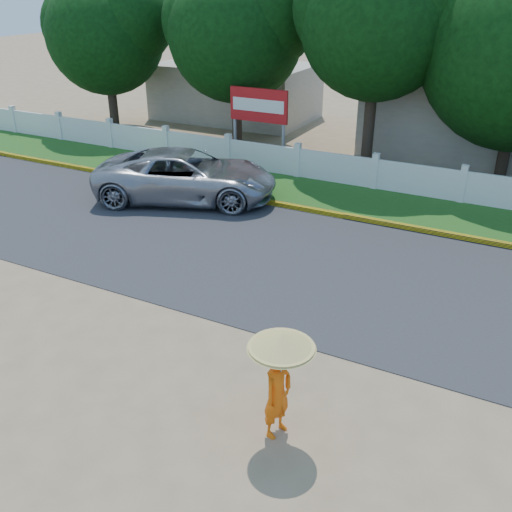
{
  "coord_description": "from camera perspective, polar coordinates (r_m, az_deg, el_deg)",
  "views": [
    {
      "loc": [
        5.2,
        -8.05,
        6.84
      ],
      "look_at": [
        0.0,
        2.0,
        1.3
      ],
      "focal_mm": 40.0,
      "sensor_mm": 36.0,
      "label": 1
    }
  ],
  "objects": [
    {
      "name": "vehicle",
      "position": [
        19.49,
        -7.0,
        7.96
      ],
      "size": [
        6.63,
        4.76,
        1.68
      ],
      "primitive_type": "imported",
      "rotation": [
        0.0,
        0.0,
        1.94
      ],
      "color": "#A0A2A8",
      "rests_on": "ground"
    },
    {
      "name": "building_far",
      "position": [
        31.5,
        -2.03,
        16.13
      ],
      "size": [
        8.0,
        5.0,
        2.8
      ],
      "primitive_type": "cube",
      "color": "#B7AD99",
      "rests_on": "ground"
    },
    {
      "name": "curb",
      "position": [
        18.21,
        8.8,
        3.99
      ],
      "size": [
        40.0,
        0.18,
        0.16
      ],
      "primitive_type": "cube",
      "color": "yellow",
      "rests_on": "ground"
    },
    {
      "name": "building_near",
      "position": [
        26.66,
        22.66,
        12.81
      ],
      "size": [
        10.0,
        6.0,
        3.2
      ],
      "primitive_type": "cube",
      "color": "#B7AD99",
      "rests_on": "ground"
    },
    {
      "name": "billboard",
      "position": [
        23.33,
        0.27,
        14.47
      ],
      "size": [
        2.5,
        0.13,
        2.95
      ],
      "color": "gray",
      "rests_on": "ground"
    },
    {
      "name": "fence",
      "position": [
        20.9,
        11.78,
        8.03
      ],
      "size": [
        40.0,
        0.1,
        1.1
      ],
      "primitive_type": "cube",
      "color": "silver",
      "rests_on": "ground"
    },
    {
      "name": "grass_verge",
      "position": [
        19.75,
        10.43,
        5.44
      ],
      "size": [
        60.0,
        3.5,
        0.03
      ],
      "primitive_type": "cube",
      "color": "#2D601E",
      "rests_on": "ground"
    },
    {
      "name": "ground",
      "position": [
        11.77,
        -4.54,
        -9.53
      ],
      "size": [
        120.0,
        120.0,
        0.0
      ],
      "primitive_type": "plane",
      "color": "#9E8460",
      "rests_on": "ground"
    },
    {
      "name": "road",
      "position": [
        15.2,
        4.33,
        -0.69
      ],
      "size": [
        60.0,
        7.0,
        0.02
      ],
      "primitive_type": "cube",
      "color": "#38383A",
      "rests_on": "ground"
    },
    {
      "name": "tree_row",
      "position": [
        22.8,
        20.92,
        19.95
      ],
      "size": [
        35.58,
        7.37,
        9.07
      ],
      "color": "#473828",
      "rests_on": "ground"
    },
    {
      "name": "monk_with_parasol",
      "position": [
        9.15,
        2.35,
        -11.32
      ],
      "size": [
        1.08,
        1.08,
        1.97
      ],
      "color": "orange",
      "rests_on": "ground"
    }
  ]
}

